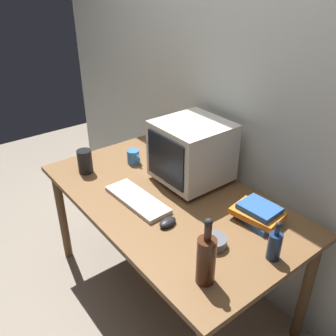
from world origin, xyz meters
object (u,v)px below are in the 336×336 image
metal_canister (85,161)px  keyboard (137,200)px  computer_mouse (168,222)px  cd_spindle (214,242)px  crt_monitor (192,152)px  bottle_tall (206,259)px  mug (134,157)px  bottle_short (275,245)px  book_stack (258,214)px

metal_canister → keyboard: bearing=9.0°
computer_mouse → cd_spindle: bearing=7.9°
crt_monitor → bottle_tall: size_ratio=1.24×
computer_mouse → metal_canister: bearing=177.4°
mug → bottle_short: bearing=0.1°
crt_monitor → computer_mouse: crt_monitor is taller
mug → computer_mouse: bearing=-18.9°
bottle_short → metal_canister: bottle_short is taller
computer_mouse → mug: (-0.65, 0.22, 0.03)m
keyboard → bottle_tall: (0.65, -0.10, 0.11)m
bottle_tall → crt_monitor: bearing=143.2°
cd_spindle → metal_canister: size_ratio=0.80×
mug → cd_spindle: 0.92m
cd_spindle → metal_canister: metal_canister is taller
book_stack → cd_spindle: size_ratio=2.18×
mug → metal_canister: (-0.08, -0.30, 0.03)m
bottle_tall → book_stack: bearing=105.0°
computer_mouse → metal_canister: 0.74m
cd_spindle → metal_canister: (-0.98, -0.15, 0.05)m
crt_monitor → book_stack: 0.53m
bottle_short → cd_spindle: 0.27m
cd_spindle → book_stack: bearing=89.6°
book_stack → cd_spindle: bearing=-90.4°
book_stack → mug: (-0.91, -0.15, -0.00)m
crt_monitor → book_stack: bearing=0.5°
crt_monitor → bottle_tall: 0.80m
bottle_tall → bottle_short: 0.34m
book_stack → mug: same height
bottle_short → metal_canister: 1.24m
bottle_tall → metal_canister: 1.12m
bottle_tall → mug: bottle_tall is taller
keyboard → bottle_tall: 0.66m
book_stack → metal_canister: (-0.99, -0.46, 0.03)m
cd_spindle → computer_mouse: bearing=-163.4°
crt_monitor → cd_spindle: bearing=-30.6°
crt_monitor → computer_mouse: 0.48m
crt_monitor → computer_mouse: size_ratio=3.89×
keyboard → book_stack: bearing=33.9°
bottle_short → bottle_tall: bearing=-104.6°
crt_monitor → cd_spindle: 0.61m
mug → metal_canister: size_ratio=0.80×
crt_monitor → bottle_short: size_ratio=1.99×
keyboard → cd_spindle: bearing=6.2°
metal_canister → mug: bearing=75.1°
crt_monitor → metal_canister: (-0.48, -0.45, -0.12)m
computer_mouse → mug: size_ratio=0.83×
keyboard → computer_mouse: computer_mouse is taller
keyboard → book_stack: (0.52, 0.38, 0.03)m
crt_monitor → bottle_tall: crt_monitor is taller
keyboard → bottle_tall: size_ratio=1.33×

